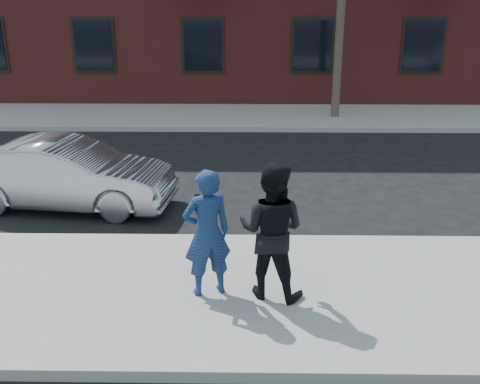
{
  "coord_description": "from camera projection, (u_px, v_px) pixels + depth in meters",
  "views": [
    {
      "loc": [
        1.72,
        -7.01,
        4.03
      ],
      "look_at": [
        1.6,
        0.4,
        1.35
      ],
      "focal_mm": 42.0,
      "sensor_mm": 36.0,
      "label": 1
    }
  ],
  "objects": [
    {
      "name": "ground",
      "position": [
        128.0,
        290.0,
        7.99
      ],
      "size": [
        100.0,
        100.0,
        0.0
      ],
      "primitive_type": "plane",
      "color": "black",
      "rests_on": "ground"
    },
    {
      "name": "man_peacoat",
      "position": [
        271.0,
        231.0,
        7.28
      ],
      "size": [
        1.08,
        0.95,
        1.86
      ],
      "rotation": [
        0.0,
        0.0,
        2.83
      ],
      "color": "black",
      "rests_on": "near_sidewalk"
    },
    {
      "name": "near_curb",
      "position": [
        146.0,
        239.0,
        9.42
      ],
      "size": [
        50.0,
        0.1,
        0.15
      ],
      "primitive_type": "cube",
      "color": "#999691",
      "rests_on": "ground"
    },
    {
      "name": "silver_sedan",
      "position": [
        67.0,
        175.0,
        10.8
      ],
      "size": [
        4.21,
        1.89,
        1.34
      ],
      "primitive_type": "imported",
      "rotation": [
        0.0,
        0.0,
        1.45
      ],
      "color": "#999BA3",
      "rests_on": "ground"
    },
    {
      "name": "man_hoodie",
      "position": [
        207.0,
        233.0,
        7.33
      ],
      "size": [
        0.74,
        0.61,
        1.75
      ],
      "rotation": [
        0.0,
        0.0,
        3.48
      ],
      "color": "navy",
      "rests_on": "near_sidewalk"
    },
    {
      "name": "near_sidewalk",
      "position": [
        123.0,
        294.0,
        7.73
      ],
      "size": [
        50.0,
        3.5,
        0.15
      ],
      "primitive_type": "cube",
      "color": "gray",
      "rests_on": "ground"
    },
    {
      "name": "far_curb",
      "position": [
        192.0,
        129.0,
        16.85
      ],
      "size": [
        50.0,
        0.1,
        0.15
      ],
      "primitive_type": "cube",
      "color": "#999691",
      "rests_on": "ground"
    },
    {
      "name": "far_sidewalk",
      "position": [
        197.0,
        116.0,
        18.54
      ],
      "size": [
        50.0,
        3.5,
        0.15
      ],
      "primitive_type": "cube",
      "color": "gray",
      "rests_on": "ground"
    }
  ]
}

